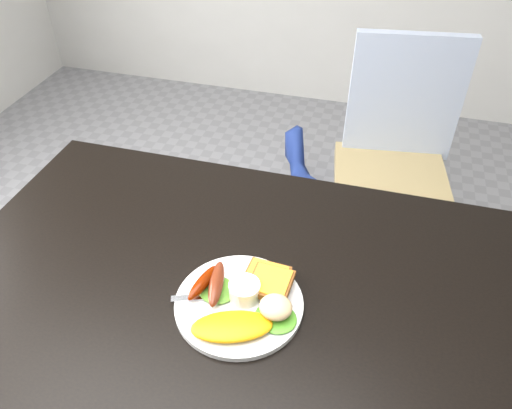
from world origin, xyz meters
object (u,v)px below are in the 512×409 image
at_px(dining_table, 237,300).
at_px(dining_chair, 390,181).
at_px(person, 392,119).
at_px(plate, 239,304).

height_order(dining_table, dining_chair, dining_table).
height_order(person, plate, person).
relative_size(dining_chair, plate, 1.59).
height_order(dining_chair, person, person).
bearing_deg(dining_chair, plate, -115.00).
bearing_deg(dining_chair, dining_table, -116.34).
xyz_separation_m(dining_table, person, (0.24, 0.59, 0.11)).
bearing_deg(person, dining_table, 50.02).
bearing_deg(dining_table, person, 67.55).
relative_size(dining_table, person, 0.71).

